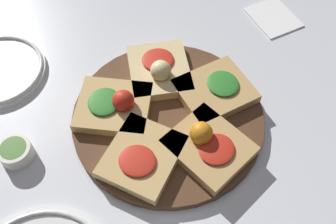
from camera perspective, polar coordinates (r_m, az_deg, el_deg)
name	(u,v)px	position (r m, az deg, el deg)	size (l,w,h in m)	color
ground_plane	(168,120)	(0.77, 0.00, -1.19)	(3.00, 3.00, 0.00)	silver
serving_board	(168,118)	(0.76, 0.00, -0.82)	(0.37, 0.37, 0.02)	#51331E
focaccia_slice_0	(142,157)	(0.70, -3.80, -6.49)	(0.18, 0.17, 0.03)	tan
focaccia_slice_1	(208,145)	(0.71, 5.83, -4.75)	(0.18, 0.18, 0.05)	tan
focaccia_slice_2	(215,90)	(0.78, 6.89, 3.13)	(0.17, 0.17, 0.03)	tan
focaccia_slice_3	(159,70)	(0.81, -1.26, 6.18)	(0.15, 0.13, 0.05)	#E5C689
focaccia_slice_4	(115,105)	(0.76, -7.76, 0.97)	(0.14, 0.16, 0.05)	tan
napkin_stack	(273,17)	(0.99, 15.06, 13.19)	(0.11, 0.10, 0.01)	white
dipping_bowl	(15,152)	(0.77, -21.27, -5.39)	(0.06, 0.06, 0.03)	silver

